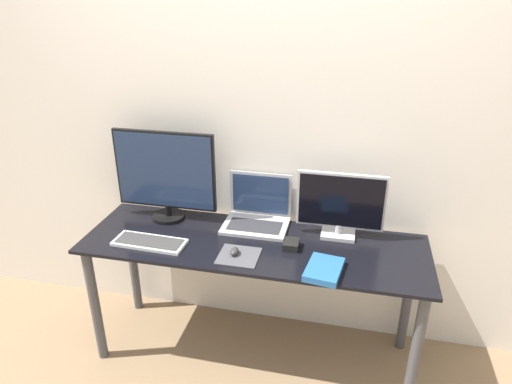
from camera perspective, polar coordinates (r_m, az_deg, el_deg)
wall_back at (r=2.50m, az=1.44°, el=7.99°), size 7.00×0.05×2.50m
desk at (r=2.46m, az=-0.33°, el=-8.84°), size 1.79×0.57×0.73m
monitor_left at (r=2.57m, az=-11.29°, el=2.15°), size 0.58×0.18×0.52m
monitor_right at (r=2.40m, az=10.52°, el=-1.56°), size 0.45×0.12×0.36m
laptop at (r=2.55m, az=0.20°, el=-2.56°), size 0.35×0.27×0.27m
keyboard at (r=2.44m, az=-13.15°, el=-6.14°), size 0.38×0.16×0.02m
mousepad at (r=2.28m, az=-2.17°, el=-7.99°), size 0.20×0.19×0.00m
mouse at (r=2.28m, az=-2.71°, el=-7.42°), size 0.04×0.07×0.03m
book at (r=2.18m, az=8.50°, el=-9.57°), size 0.19×0.24×0.03m
power_brick at (r=2.34m, az=4.45°, el=-6.56°), size 0.08×0.10×0.04m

